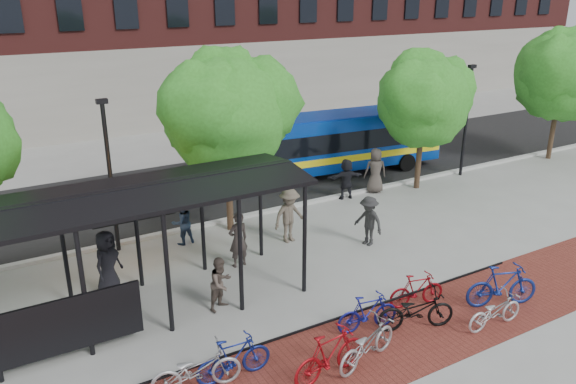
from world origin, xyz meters
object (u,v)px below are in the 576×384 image
tree_d (563,71)px  pedestrian_0 (107,263)px  bus (334,140)px  bike_7 (368,313)px  lamp_post_right (467,118)px  bike_6 (367,344)px  pedestrian_3 (289,215)px  bike_5 (330,355)px  pedestrian_6 (375,170)px  pedestrian_8 (221,283)px  tree_c (425,96)px  bike_3 (234,358)px  bike_2 (196,370)px  pedestrian_9 (368,221)px  pedestrian_1 (238,240)px  bike_11 (502,286)px  bike_8 (416,310)px  lamp_post_left (110,173)px  bike_9 (417,290)px  pedestrian_2 (182,222)px  pedestrian_5 (346,179)px  bus_shelter (102,214)px  tree_b (228,108)px

tree_d → pedestrian_0: bearing=-173.8°
bus → bike_7: 13.02m
lamp_post_right → bike_6: lamp_post_right is taller
bike_7 → pedestrian_3: bearing=-0.3°
bike_5 → pedestrian_6: bearing=-49.8°
bus → pedestrian_8: 12.59m
tree_c → tree_d: 9.02m
lamp_post_right → bike_3: (-15.41, -7.98, -2.21)m
bike_2 → pedestrian_9: (7.82, 4.06, 0.35)m
pedestrian_6 → pedestrian_1: bearing=45.3°
pedestrian_0 → pedestrian_8: bearing=-82.3°
bike_11 → pedestrian_9: bearing=29.3°
bike_8 → pedestrian_8: 5.22m
pedestrian_1 → lamp_post_right: bearing=-170.0°
lamp_post_right → pedestrian_8: size_ratio=3.35×
lamp_post_right → pedestrian_0: size_ratio=2.63×
bike_2 → bike_3: size_ratio=1.12×
pedestrian_3 → tree_c: bearing=6.9°
lamp_post_left → bike_9: bearing=-50.8°
bike_3 → bike_9: bike_3 is taller
pedestrian_0 → pedestrian_3: bearing=-34.5°
bus → pedestrian_0: (-11.86, -5.97, -0.66)m
bike_8 → bike_9: size_ratio=1.25×
lamp_post_right → pedestrian_3: lamp_post_right is taller
bike_11 → pedestrian_9: (-0.75, 5.01, 0.25)m
pedestrian_0 → pedestrian_6: (11.95, 2.93, -0.00)m
lamp_post_right → bike_3: size_ratio=2.86×
bike_5 → pedestrian_9: size_ratio=1.15×
pedestrian_2 → pedestrian_8: pedestrian_2 is taller
bike_5 → bike_9: bike_5 is taller
bike_8 → pedestrian_0: 8.64m
tree_c → pedestrian_5: 4.82m
bike_2 → bike_5: (2.75, -1.10, 0.08)m
pedestrian_3 → pedestrian_8: 4.72m
bus_shelter → bike_5: bus_shelter is taller
tree_c → bike_2: tree_c is taller
tree_b → pedestrian_9: size_ratio=3.70×
bike_6 → bike_8: size_ratio=0.98×
pedestrian_0 → pedestrian_9: pedestrian_0 is taller
pedestrian_8 → tree_b: bearing=37.4°
tree_c → pedestrian_5: tree_c is taller
bus → pedestrian_6: size_ratio=5.53×
bike_8 → bike_11: (2.81, -0.34, 0.08)m
lamp_post_right → pedestrian_3: size_ratio=2.64×
bike_2 → pedestrian_0: 5.24m
bike_8 → pedestrian_5: bearing=-5.5°
tree_b → bike_2: size_ratio=3.23×
lamp_post_left → pedestrian_2: lamp_post_left is taller
pedestrian_2 → pedestrian_0: bearing=28.3°
lamp_post_right → pedestrian_1: bearing=-166.7°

